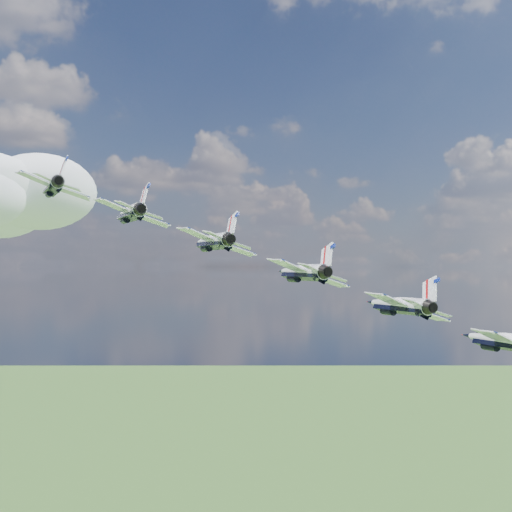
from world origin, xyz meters
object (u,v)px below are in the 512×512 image
jet_2 (212,241)px  jet_3 (301,272)px  jet_0 (53,186)px  jet_5 (501,340)px  jet_1 (130,213)px  jet_4 (397,304)px

jet_2 → jet_3: (7.53, -7.49, -3.54)m
jet_0 → jet_3: (22.59, -22.47, -10.61)m
jet_0 → jet_5: size_ratio=1.00×
jet_1 → jet_3: size_ratio=1.00×
jet_2 → jet_4: bearing=-38.3°
jet_1 → jet_4: (22.59, -22.47, -10.61)m
jet_2 → jet_4: size_ratio=1.00×
jet_3 → jet_5: size_ratio=1.00×
jet_3 → jet_4: 11.19m
jet_1 → jet_4: bearing=-38.3°
jet_1 → jet_5: (30.12, -29.96, -14.15)m
jet_0 → jet_3: jet_0 is taller
jet_2 → jet_4: 22.39m
jet_2 → jet_5: size_ratio=1.00×
jet_3 → jet_5: bearing=-38.3°
jet_2 → jet_3: bearing=-38.3°
jet_3 → jet_5: jet_3 is taller
jet_3 → jet_5: (15.06, -14.98, -7.08)m
jet_3 → jet_4: jet_3 is taller
jet_1 → jet_2: bearing=-38.3°
jet_0 → jet_4: (30.12, -29.96, -14.15)m
jet_0 → jet_1: bearing=-38.3°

